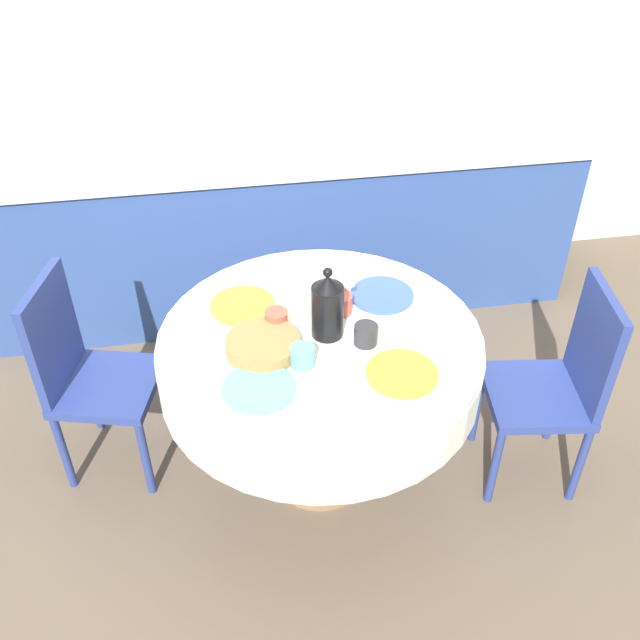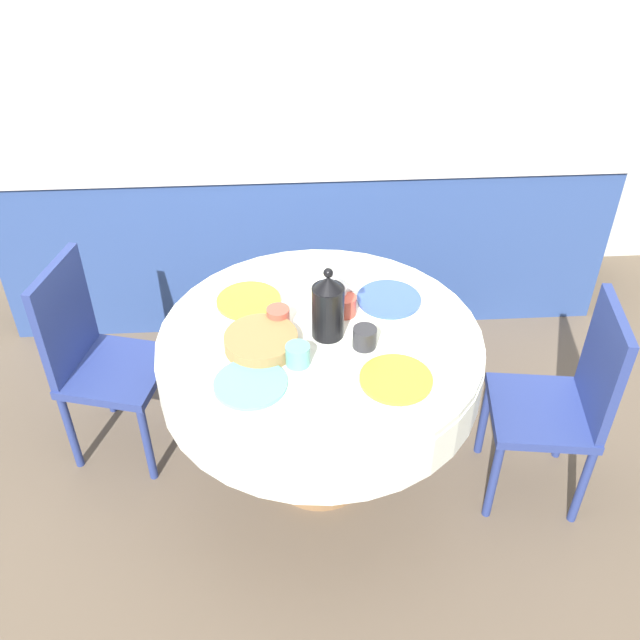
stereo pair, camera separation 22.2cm
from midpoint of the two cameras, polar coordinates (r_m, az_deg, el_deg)
ground_plane at (r=3.26m, az=1.99°, el=-12.06°), size 12.00×12.00×0.00m
wall_back at (r=3.96m, az=0.12°, el=20.34°), size 7.00×0.05×2.60m
kitchen_counter at (r=3.99m, az=0.41°, el=7.47°), size 3.24×0.64×0.94m
dining_table at (r=2.79m, az=2.28°, el=-3.43°), size 1.25×1.25×0.78m
chair_left at (r=3.02m, az=21.07°, el=-5.92°), size 0.45×0.45×0.95m
chair_right at (r=3.13m, az=-15.60°, el=-2.71°), size 0.49×0.49×0.95m
plate_near_left at (r=2.50m, az=-3.06°, el=-5.21°), size 0.26×0.26×0.01m
cup_near_left at (r=2.56m, az=0.69°, el=-2.91°), size 0.09×0.09×0.08m
plate_near_right at (r=2.55m, az=8.60°, el=-4.79°), size 0.26×0.26×0.01m
cup_near_right at (r=2.65m, az=5.99°, el=-1.49°), size 0.09×0.09×0.08m
plate_far_left at (r=2.88m, az=-3.55°, el=1.48°), size 0.26×0.26×0.01m
cup_far_left at (r=2.74m, az=-1.06°, el=0.14°), size 0.09×0.09×0.08m
plate_far_right at (r=2.91m, az=7.72°, el=1.60°), size 0.26×0.26×0.01m
cup_far_right at (r=2.80m, az=4.29°, el=1.10°), size 0.09×0.09×0.08m
coffee_carafe at (r=2.64m, az=3.05°, el=0.98°), size 0.12×0.12×0.30m
teapot at (r=2.81m, az=3.13°, el=2.24°), size 0.19×0.14×0.18m
bread_basket at (r=2.64m, az=-2.35°, el=-1.80°), size 0.27×0.27×0.06m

